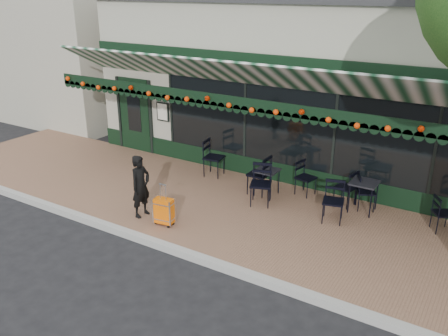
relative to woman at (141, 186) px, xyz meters
The scene contains 17 objects.
ground 1.99m from the woman, 20.39° to the right, with size 80.00×80.00×0.00m, color black.
sidewalk 2.31m from the woman, 39.02° to the left, with size 18.00×4.00×0.15m, color brown.
curb 1.99m from the woman, 22.73° to the right, with size 18.00×0.16×0.15m, color #9E9E99.
restaurant_building 7.54m from the woman, 76.79° to the left, with size 12.00×9.60×4.50m.
neighbor_building_left 13.59m from the woman, 146.90° to the left, with size 12.00×8.00×4.80m, color #9D998A.
woman is the anchor object (origin of this frame).
suitcase 0.79m from the woman, ahead, with size 0.43×0.28×0.92m.
cafe_table_a 4.90m from the woman, 34.20° to the left, with size 0.58×0.58×0.71m.
cafe_table_b 3.04m from the woman, 53.24° to the left, with size 0.52×0.52×0.64m.
chair_a_left 4.62m from the woman, 38.39° to the left, with size 0.43×0.43×0.86m, color black, non-canonical shape.
chair_a_right 5.01m from the woman, 35.53° to the left, with size 0.41×0.41×0.83m, color black, non-canonical shape.
chair_a_front 4.14m from the woman, 27.92° to the left, with size 0.45×0.45×0.91m, color black, non-canonical shape.
chair_a_extra 6.33m from the woman, 25.34° to the left, with size 0.39×0.39×0.78m, color black, non-canonical shape.
chair_b_left 2.90m from the woman, 55.81° to the left, with size 0.49×0.49×0.99m, color black, non-canonical shape.
chair_b_right 3.94m from the woman, 48.25° to the left, with size 0.42×0.42×0.85m, color black, non-canonical shape.
chair_b_front 2.71m from the woman, 43.91° to the left, with size 0.49×0.49×0.97m, color black, non-canonical shape.
chair_solo 2.82m from the woman, 88.70° to the left, with size 0.49×0.49×0.98m, color black, non-canonical shape.
Camera 1 is at (4.78, -6.40, 4.91)m, focal length 38.00 mm.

